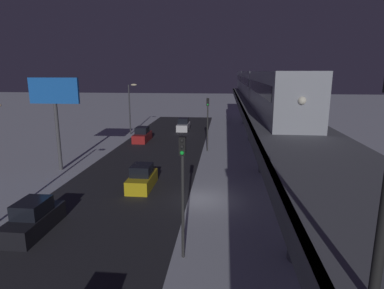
% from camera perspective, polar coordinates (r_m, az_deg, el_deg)
% --- Properties ---
extents(ground_plane, '(240.00, 240.00, 0.00)m').
position_cam_1_polar(ground_plane, '(24.79, 1.24, -9.64)').
color(ground_plane, silver).
extents(avenue_asphalt, '(11.00, 89.12, 0.01)m').
position_cam_1_polar(avenue_asphalt, '(26.01, -12.91, -8.87)').
color(avenue_asphalt, '#28282D').
rests_on(avenue_asphalt, ground_plane).
extents(elevated_railway, '(5.00, 89.12, 6.08)m').
position_cam_1_polar(elevated_railway, '(23.58, 15.41, 2.03)').
color(elevated_railway, slate).
rests_on(elevated_railway, ground_plane).
extents(subway_train, '(2.94, 55.47, 3.40)m').
position_cam_1_polar(subway_train, '(45.51, 11.09, 10.53)').
color(subway_train, '#999EA8').
rests_on(subway_train, elevated_railway).
extents(sedan_white, '(1.91, 4.52, 1.97)m').
position_cam_1_polar(sedan_white, '(53.23, -1.52, 3.40)').
color(sedan_white, silver).
rests_on(sedan_white, ground_plane).
extents(sedan_black, '(1.80, 4.48, 1.97)m').
position_cam_1_polar(sedan_black, '(22.05, -26.19, -11.73)').
color(sedan_black, black).
rests_on(sedan_black, ground_plane).
extents(sedan_yellow, '(1.80, 4.10, 1.97)m').
position_cam_1_polar(sedan_yellow, '(27.20, -8.81, -5.94)').
color(sedan_yellow, gold).
rests_on(sedan_yellow, ground_plane).
extents(sedan_red, '(1.80, 4.46, 1.97)m').
position_cam_1_polar(sedan_red, '(45.28, -8.77, 1.60)').
color(sedan_red, '#A51E1E').
rests_on(sedan_red, ground_plane).
extents(traffic_light_near, '(0.32, 0.44, 6.40)m').
position_cam_1_polar(traffic_light_near, '(16.01, -1.67, -6.40)').
color(traffic_light_near, '#2D2D2D').
rests_on(traffic_light_near, ground_plane).
extents(traffic_light_mid, '(0.32, 0.44, 6.40)m').
position_cam_1_polar(traffic_light_mid, '(38.50, 2.78, 4.91)').
color(traffic_light_mid, '#2D2D2D').
rests_on(traffic_light_mid, ground_plane).
extents(commercial_billboard, '(4.80, 0.36, 8.90)m').
position_cam_1_polar(commercial_billboard, '(33.21, -23.07, 7.23)').
color(commercial_billboard, '#4C4C51').
rests_on(commercial_billboard, ground_plane).
extents(street_lamp_far, '(1.35, 0.44, 7.65)m').
position_cam_1_polar(street_lamp_far, '(50.12, -10.75, 7.24)').
color(street_lamp_far, '#38383D').
rests_on(street_lamp_far, ground_plane).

